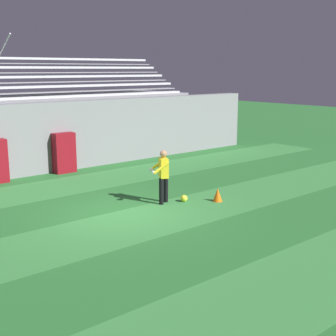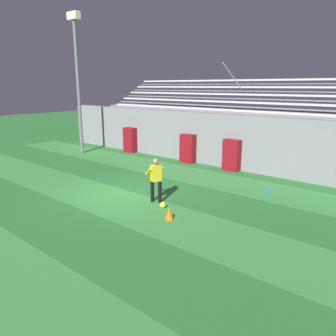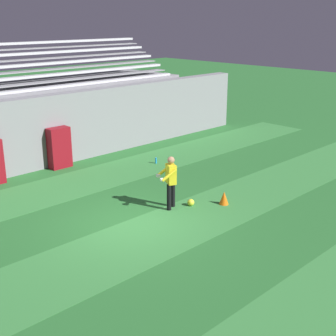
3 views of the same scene
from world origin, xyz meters
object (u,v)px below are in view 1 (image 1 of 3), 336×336
(goalkeeper, at_px, (163,173))
(soccer_ball, at_px, (184,198))
(water_bottle, at_px, (159,168))
(padding_pillar_gate_right, at_px, (64,153))
(traffic_cone, at_px, (218,195))

(goalkeeper, height_order, soccer_ball, goalkeeper)
(goalkeeper, height_order, water_bottle, goalkeeper)
(goalkeeper, bearing_deg, water_bottle, 52.61)
(padding_pillar_gate_right, height_order, goalkeeper, goalkeeper)
(padding_pillar_gate_right, relative_size, goalkeeper, 0.96)
(traffic_cone, bearing_deg, goalkeeper, 146.71)
(traffic_cone, bearing_deg, padding_pillar_gate_right, 103.42)
(goalkeeper, bearing_deg, soccer_ball, -26.55)
(traffic_cone, bearing_deg, soccer_ball, 142.43)
(goalkeeper, distance_m, soccer_ball, 1.08)
(padding_pillar_gate_right, xyz_separation_m, traffic_cone, (1.65, -6.91, -0.59))
(goalkeeper, distance_m, traffic_cone, 1.88)
(goalkeeper, relative_size, soccer_ball, 7.59)
(padding_pillar_gate_right, relative_size, water_bottle, 6.67)
(soccer_ball, bearing_deg, water_bottle, 60.89)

